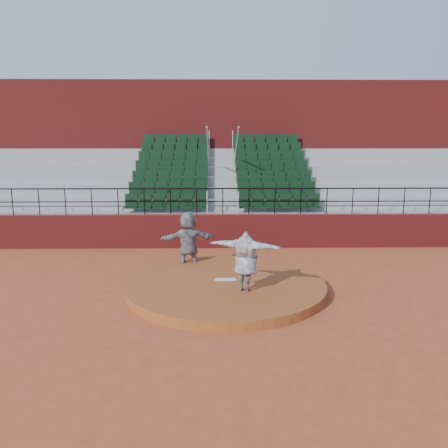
{
  "coord_description": "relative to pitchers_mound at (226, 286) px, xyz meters",
  "views": [
    {
      "loc": [
        -0.25,
        -11.56,
        4.08
      ],
      "look_at": [
        0.0,
        2.5,
        1.4
      ],
      "focal_mm": 35.0,
      "sensor_mm": 36.0,
      "label": 1
    }
  ],
  "objects": [
    {
      "name": "boundary_wall",
      "position": [
        0.0,
        5.0,
        0.53
      ],
      "size": [
        24.0,
        0.3,
        1.3
      ],
      "primitive_type": "cube",
      "color": "maroon",
      "rests_on": "ground"
    },
    {
      "name": "fielder",
      "position": [
        -1.15,
        2.03,
        0.83
      ],
      "size": [
        1.84,
        0.9,
        1.9
      ],
      "primitive_type": "imported",
      "rotation": [
        0.0,
        0.0,
        3.34
      ],
      "color": "black",
      "rests_on": "ground"
    },
    {
      "name": "press_box_facade",
      "position": [
        0.0,
        12.6,
        3.43
      ],
      "size": [
        24.0,
        3.0,
        7.1
      ],
      "primitive_type": "cube",
      "color": "maroon",
      "rests_on": "ground"
    },
    {
      "name": "pitching_rubber",
      "position": [
        0.0,
        0.15,
        0.14
      ],
      "size": [
        0.6,
        0.15,
        0.03
      ],
      "primitive_type": "cube",
      "color": "white",
      "rests_on": "pitchers_mound"
    },
    {
      "name": "wall_railing",
      "position": [
        0.0,
        5.0,
        1.9
      ],
      "size": [
        24.04,
        0.05,
        1.03
      ],
      "color": "black",
      "rests_on": "boundary_wall"
    },
    {
      "name": "pitcher",
      "position": [
        0.5,
        -0.73,
        0.91
      ],
      "size": [
        1.99,
        1.2,
        1.57
      ],
      "primitive_type": "imported",
      "rotation": [
        0.0,
        0.0,
        2.76
      ],
      "color": "black",
      "rests_on": "pitchers_mound"
    },
    {
      "name": "ground",
      "position": [
        0.0,
        0.0,
        -0.12
      ],
      "size": [
        90.0,
        90.0,
        0.0
      ],
      "primitive_type": "plane",
      "color": "#A54725",
      "rests_on": "ground"
    },
    {
      "name": "pitchers_mound",
      "position": [
        0.0,
        0.0,
        0.0
      ],
      "size": [
        5.5,
        5.5,
        0.25
      ],
      "primitive_type": "cylinder",
      "color": "#974A21",
      "rests_on": "ground"
    },
    {
      "name": "seating_deck",
      "position": [
        0.0,
        8.65,
        1.32
      ],
      "size": [
        24.0,
        5.97,
        4.63
      ],
      "color": "gray",
      "rests_on": "ground"
    }
  ]
}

